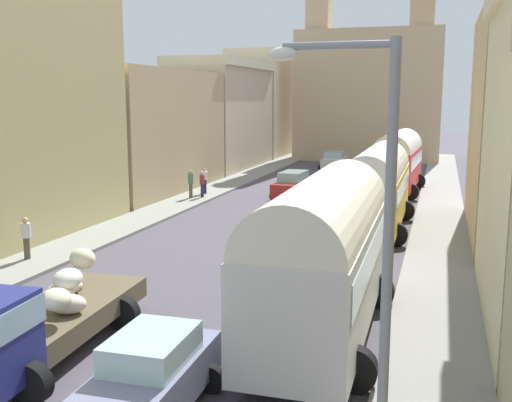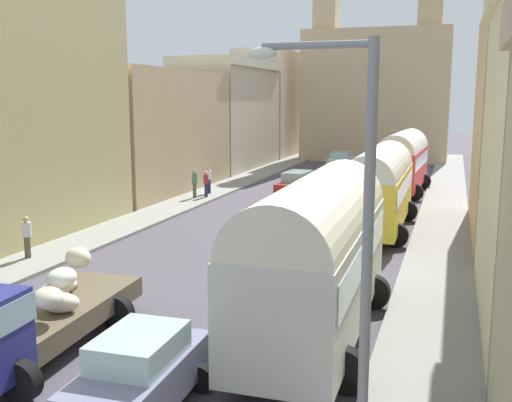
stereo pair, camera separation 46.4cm
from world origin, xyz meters
name	(u,v)px [view 2 (the right image)]	position (x,y,z in m)	size (l,w,h in m)	color
ground_plane	(307,209)	(0.00, 27.00, 0.00)	(154.00, 154.00, 0.00)	#4D4852
sidewalk_left	(189,201)	(-7.25, 27.00, 0.07)	(2.50, 70.00, 0.14)	gray
sidewalk_right	(443,216)	(7.25, 27.00, 0.07)	(2.50, 70.00, 0.14)	gray
building_left_2	(150,132)	(-11.36, 30.15, 3.95)	(5.73, 14.20, 7.90)	tan
building_left_3	(229,115)	(-11.15, 44.13, 4.68)	(5.82, 13.11, 9.29)	beige
building_left_4	(269,104)	(-11.10, 56.01, 5.43)	(5.19, 9.62, 10.86)	beige
distant_church	(377,89)	(0.00, 55.82, 6.99)	(13.93, 7.28, 21.70)	tan
parked_bus_0	(317,250)	(4.43, 9.31, 2.35)	(3.39, 8.74, 4.24)	silver
parked_bus_1	(379,185)	(4.41, 22.63, 2.17)	(3.24, 9.10, 3.93)	yellow
parked_bus_2	(403,159)	(4.50, 34.44, 2.22)	(3.45, 8.45, 4.01)	red
cargo_truck_0	(16,320)	(-1.65, 5.40, 1.18)	(3.17, 7.05, 2.29)	navy
car_0	(297,185)	(-1.46, 30.33, 0.84)	(2.30, 4.47, 1.68)	#AE2521
car_1	(341,161)	(-1.61, 45.97, 0.79)	(2.37, 3.97, 1.55)	silver
car_2	(140,374)	(1.99, 4.52, 0.83)	(2.24, 3.77, 1.67)	slate
car_3	(328,204)	(1.62, 24.78, 0.76)	(2.19, 3.90, 1.50)	beige
car_4	(354,185)	(1.76, 32.04, 0.75)	(2.37, 3.72, 1.50)	silver
pedestrian_0	(194,183)	(-7.25, 27.90, 1.06)	(0.39, 0.39, 1.85)	#52533A
pedestrian_1	(209,180)	(-7.09, 29.72, 1.00)	(0.48, 0.48, 1.78)	#202145
pedestrian_3	(27,236)	(-7.62, 13.16, 0.99)	(0.45, 0.45, 1.74)	brown
pedestrian_4	(206,183)	(-6.70, 28.38, 0.99)	(0.41, 0.41, 1.71)	#2B2845
streetlamp_near	(351,239)	(6.26, 3.18, 4.16)	(1.88, 0.28, 6.99)	gray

